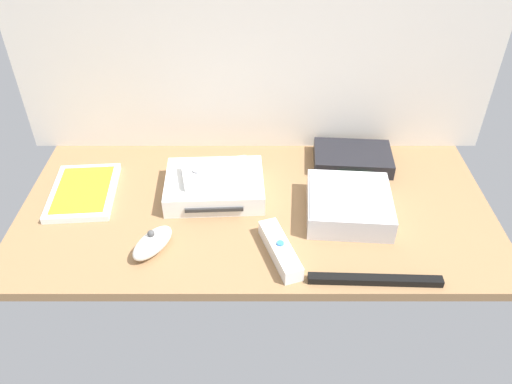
% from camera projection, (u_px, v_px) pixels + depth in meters
% --- Properties ---
extents(ground_plane, '(1.00, 0.48, 0.02)m').
position_uv_depth(ground_plane, '(256.00, 210.00, 1.08)').
color(ground_plane, '#936D47').
rests_on(ground_plane, ground).
extents(back_wall, '(1.10, 0.01, 0.64)m').
position_uv_depth(back_wall, '(256.00, 17.00, 1.07)').
color(back_wall, silver).
rests_on(back_wall, ground).
extents(game_console, '(0.22, 0.17, 0.04)m').
position_uv_depth(game_console, '(215.00, 186.00, 1.10)').
color(game_console, white).
rests_on(game_console, ground_plane).
extents(mini_computer, '(0.18, 0.18, 0.05)m').
position_uv_depth(mini_computer, '(349.00, 204.00, 1.04)').
color(mini_computer, silver).
rests_on(mini_computer, ground_plane).
extents(game_case, '(0.15, 0.20, 0.02)m').
position_uv_depth(game_case, '(84.00, 191.00, 1.10)').
color(game_case, white).
rests_on(game_case, ground_plane).
extents(network_router, '(0.19, 0.13, 0.03)m').
position_uv_depth(network_router, '(353.00, 158.00, 1.19)').
color(network_router, black).
rests_on(network_router, ground_plane).
extents(remote_wand, '(0.08, 0.15, 0.03)m').
position_uv_depth(remote_wand, '(280.00, 250.00, 0.95)').
color(remote_wand, white).
rests_on(remote_wand, ground_plane).
extents(remote_nunchuk, '(0.09, 0.11, 0.05)m').
position_uv_depth(remote_nunchuk, '(152.00, 243.00, 0.96)').
color(remote_nunchuk, white).
rests_on(remote_nunchuk, ground_plane).
extents(remote_classic_pad, '(0.16, 0.11, 0.02)m').
position_uv_depth(remote_classic_pad, '(216.00, 173.00, 1.08)').
color(remote_classic_pad, white).
rests_on(remote_classic_pad, game_console).
extents(sensor_bar, '(0.24, 0.03, 0.01)m').
position_uv_depth(sensor_bar, '(375.00, 280.00, 0.90)').
color(sensor_bar, black).
rests_on(sensor_bar, ground_plane).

